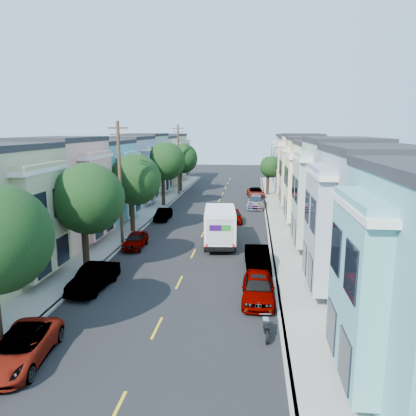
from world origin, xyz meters
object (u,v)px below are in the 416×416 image
Objects in this scene: tree_b at (87,199)px; tree_far_r at (270,167)px; parked_left_c at (135,240)px; utility_pole_near at (120,183)px; fedex_truck at (220,224)px; parked_left_b at (94,278)px; parked_left_a at (20,348)px; tree_e at (182,159)px; parked_right_c at (256,202)px; motorcycle at (266,328)px; lead_sedan at (234,216)px; parked_left_d at (163,215)px; parked_right_d at (256,193)px; tree_c at (134,180)px; parked_right_a at (258,288)px; parked_right_b at (257,259)px; tree_d at (165,161)px; utility_pole_far at (178,160)px.

tree_b reaches higher than tree_far_r.
utility_pole_near is at bearing 145.56° from parked_left_c.
fedex_truck is 12.57m from parked_left_b.
parked_left_a is at bearing -104.76° from tree_far_r.
tree_e is 1.50× the size of parked_right_c.
motorcycle is (11.54, -43.32, -4.71)m from tree_e.
parked_left_d is at bearing 172.36° from lead_sedan.
tree_c is at bearing -123.46° from parked_right_d.
parked_right_c reaches higher than parked_left_c.
tree_b is 16.71m from parked_left_d.
parked_left_c is 0.84× the size of parked_right_a.
tree_far_r is 1.18× the size of parked_right_d.
parked_right_a is (9.80, -9.33, 0.12)m from parked_left_c.
parked_left_c is at bearing -133.17° from lead_sedan.
tree_e is 1.30× the size of tree_far_r.
lead_sedan is (-4.30, -17.97, -3.41)m from tree_far_r.
lead_sedan is (0.76, 8.33, -1.06)m from fedex_truck.
tree_e is (-0.00, 35.88, 0.08)m from tree_b.
parked_left_c is 10.57m from parked_right_b.
parked_right_d is at bearing 66.07° from utility_pole_near.
tree_b is 12.50m from parked_right_a.
parked_right_b reaches higher than parked_left_b.
tree_e is at bearing 102.21° from motorcycle.
tree_b is at bearing -90.00° from tree_c.
tree_c is at bearing -103.90° from parked_left_d.
tree_d is 12.90m from lead_sedan.
motorcycle is at bearing -18.72° from parked_left_b.
parked_right_a reaches higher than parked_left_c.
tree_b is 23.88m from tree_d.
tree_e is 29.18m from utility_pole_near.
tree_d is at bearing 90.01° from utility_pole_near.
tree_far_r reaches higher than parked_right_d.
utility_pole_near is at bearing -90.00° from tree_e.
lead_sedan is at bearing 96.73° from parked_right_a.
tree_c is 3.84× the size of motorcycle.
tree_d is at bearing -90.01° from utility_pole_far.
fedex_truck reaches higher than parked_right_a.
parked_left_a is at bearing -82.63° from tree_b.
parked_right_c is 31.58m from motorcycle.
tree_d is at bearing 112.20° from parked_right_a.
lead_sedan is 23.54m from motorcycle.
parked_left_c is at bearing 124.76° from motorcycle.
motorcycle is (0.34, -31.57, -0.34)m from parked_right_c.
lead_sedan is at bearing -103.83° from parked_right_d.
tree_far_r reaches higher than motorcycle.
parked_right_a is (9.80, -19.60, 0.15)m from parked_left_d.
tree_b reaches higher than parked_left_d.
parked_left_c is at bearing -169.77° from fedex_truck.
utility_pole_near is 2.52× the size of parked_left_c.
parked_right_a is at bearing 31.16° from parked_left_a.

